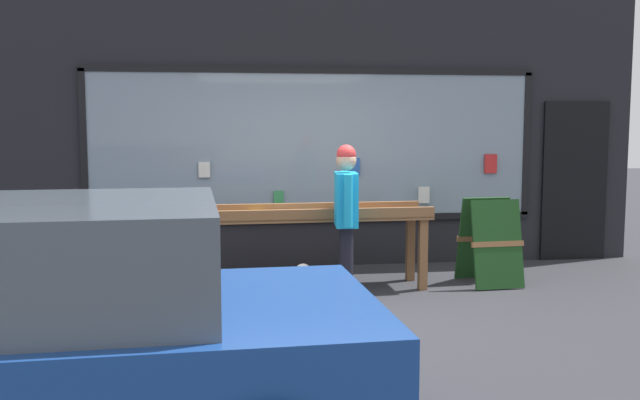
{
  "coord_description": "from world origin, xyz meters",
  "views": [
    {
      "loc": [
        -0.97,
        -6.58,
        1.82
      ],
      "look_at": [
        0.1,
        0.86,
        1.0
      ],
      "focal_mm": 40.0,
      "sensor_mm": 36.0,
      "label": 1
    }
  ],
  "objects_px": {
    "person_browsing": "(346,211)",
    "sandwich_board_sign": "(489,241)",
    "small_dog": "(298,279)",
    "display_table_main": "(309,222)"
  },
  "relations": [
    {
      "from": "sandwich_board_sign",
      "to": "display_table_main",
      "type": "bearing_deg",
      "value": 175.24
    },
    {
      "from": "person_browsing",
      "to": "small_dog",
      "type": "xyz_separation_m",
      "value": [
        -0.51,
        -0.13,
        -0.67
      ]
    },
    {
      "from": "person_browsing",
      "to": "sandwich_board_sign",
      "type": "bearing_deg",
      "value": -68.86
    },
    {
      "from": "person_browsing",
      "to": "sandwich_board_sign",
      "type": "distance_m",
      "value": 1.85
    },
    {
      "from": "person_browsing",
      "to": "sandwich_board_sign",
      "type": "relative_size",
      "value": 1.65
    },
    {
      "from": "person_browsing",
      "to": "sandwich_board_sign",
      "type": "height_order",
      "value": "person_browsing"
    },
    {
      "from": "person_browsing",
      "to": "small_dog",
      "type": "height_order",
      "value": "person_browsing"
    },
    {
      "from": "small_dog",
      "to": "display_table_main",
      "type": "bearing_deg",
      "value": 5.18
    },
    {
      "from": "small_dog",
      "to": "person_browsing",
      "type": "bearing_deg",
      "value": -54.66
    },
    {
      "from": "display_table_main",
      "to": "sandwich_board_sign",
      "type": "height_order",
      "value": "sandwich_board_sign"
    }
  ]
}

